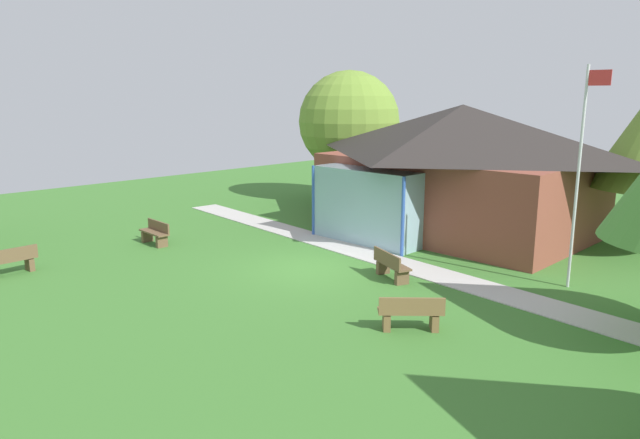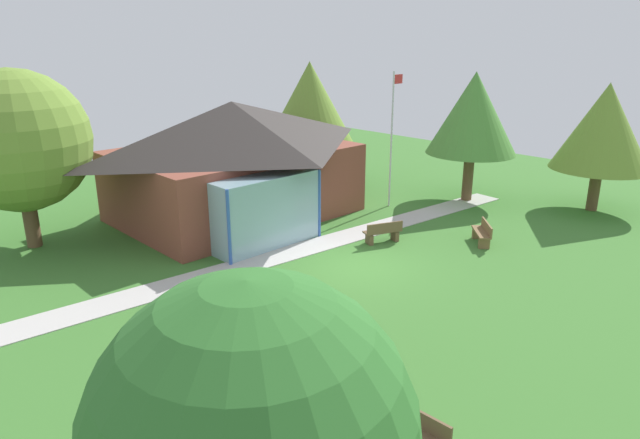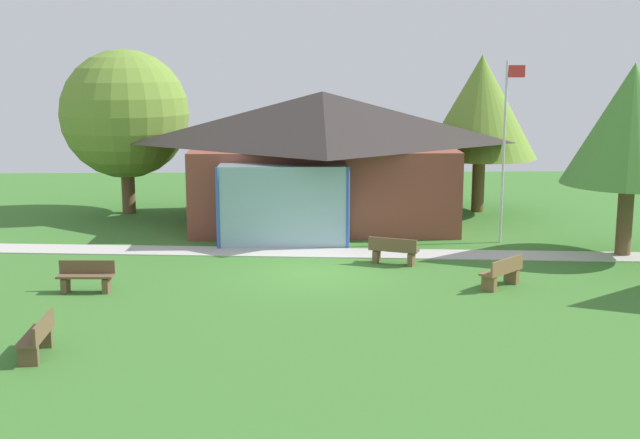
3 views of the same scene
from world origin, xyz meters
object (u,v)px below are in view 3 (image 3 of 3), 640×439
(bench_front_left, at_px, (38,338))
(bench_rear_near_path, at_px, (393,251))
(tree_behind_pavilion_right, at_px, (481,107))
(pavilion, at_px, (321,155))
(bench_mid_left, at_px, (86,277))
(bench_mid_right, at_px, (502,273))
(tree_behind_pavilion_left, at_px, (125,114))
(flagpole, at_px, (505,144))
(tree_east_hedge, at_px, (631,125))

(bench_front_left, xyz_separation_m, bench_rear_near_path, (8.37, 7.77, 0.00))
(bench_rear_near_path, relative_size, tree_behind_pavilion_right, 0.25)
(pavilion, xyz_separation_m, bench_mid_left, (-6.56, -9.46, -2.18))
(pavilion, xyz_separation_m, bench_front_left, (-6.34, -14.40, -2.18))
(bench_mid_right, height_order, tree_behind_pavilion_left, tree_behind_pavilion_left)
(bench_front_left, height_order, bench_rear_near_path, same)
(flagpole, bearing_deg, bench_mid_left, -155.19)
(bench_mid_left, bearing_deg, tree_behind_pavilion_left, -82.45)
(bench_mid_left, relative_size, tree_east_hedge, 0.25)
(tree_behind_pavilion_left, xyz_separation_m, tree_east_hedge, (17.22, -7.88, 0.15))
(tree_behind_pavilion_right, height_order, tree_east_hedge, tree_behind_pavilion_right)
(pavilion, height_order, flagpole, flagpole)
(bench_mid_left, xyz_separation_m, bench_rear_near_path, (8.58, 2.83, 0.00))
(tree_behind_pavilion_right, xyz_separation_m, tree_east_hedge, (2.98, -7.88, -0.11))
(bench_mid_left, distance_m, bench_mid_right, 11.27)
(pavilion, xyz_separation_m, bench_rear_near_path, (2.03, -6.63, -2.18))
(flagpole, height_order, bench_mid_left, flagpole)
(pavilion, bearing_deg, bench_rear_near_path, -73.01)
(bench_rear_near_path, height_order, tree_behind_pavilion_left, tree_behind_pavilion_left)
(bench_front_left, xyz_separation_m, tree_behind_pavilion_right, (12.83, 16.67, 3.86))
(bench_mid_right, distance_m, tree_behind_pavilion_right, 12.33)
(bench_mid_right, height_order, bench_rear_near_path, same)
(bench_mid_left, bearing_deg, bench_mid_right, -177.44)
(bench_mid_left, bearing_deg, bench_rear_near_path, -159.95)
(bench_mid_left, bearing_deg, tree_east_hedge, -164.69)
(bench_mid_right, xyz_separation_m, tree_east_hedge, (4.77, 3.70, 3.74))
(pavilion, distance_m, flagpole, 7.10)
(tree_behind_pavilion_right, bearing_deg, bench_mid_left, -138.04)
(flagpole, bearing_deg, bench_rear_near_path, -143.36)
(flagpole, xyz_separation_m, tree_east_hedge, (3.43, -1.97, 0.80))
(pavilion, xyz_separation_m, bench_mid_right, (4.71, -9.31, -2.18))
(bench_front_left, distance_m, bench_rear_near_path, 11.42)
(bench_mid_right, distance_m, tree_east_hedge, 7.10)
(bench_rear_near_path, distance_m, tree_east_hedge, 8.40)
(bench_mid_right, xyz_separation_m, bench_front_left, (-11.05, -5.09, 0.00))
(pavilion, xyz_separation_m, flagpole, (6.05, -3.64, 0.77))
(pavilion, relative_size, bench_front_left, 6.90)
(bench_mid_left, distance_m, tree_behind_pavilion_right, 17.96)
(pavilion, bearing_deg, tree_behind_pavilion_left, 163.65)
(bench_mid_right, relative_size, bench_rear_near_path, 0.89)
(pavilion, bearing_deg, tree_behind_pavilion_right, 19.26)
(flagpole, xyz_separation_m, bench_mid_left, (-12.60, -5.83, -2.95))
(bench_mid_right, bearing_deg, flagpole, 33.00)
(flagpole, distance_m, bench_rear_near_path, 5.81)
(bench_mid_right, relative_size, tree_behind_pavilion_left, 0.21)
(flagpole, relative_size, tree_behind_pavilion_left, 0.93)
(flagpole, relative_size, tree_east_hedge, 1.01)
(bench_mid_left, distance_m, bench_rear_near_path, 9.04)
(bench_mid_left, bearing_deg, bench_front_left, 94.25)
(flagpole, height_order, bench_rear_near_path, flagpole)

